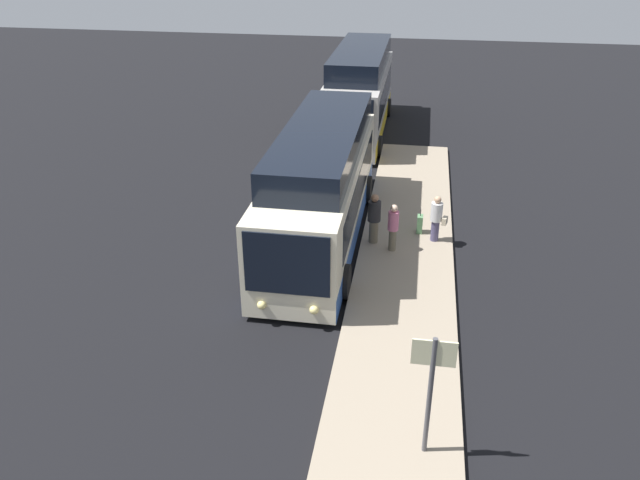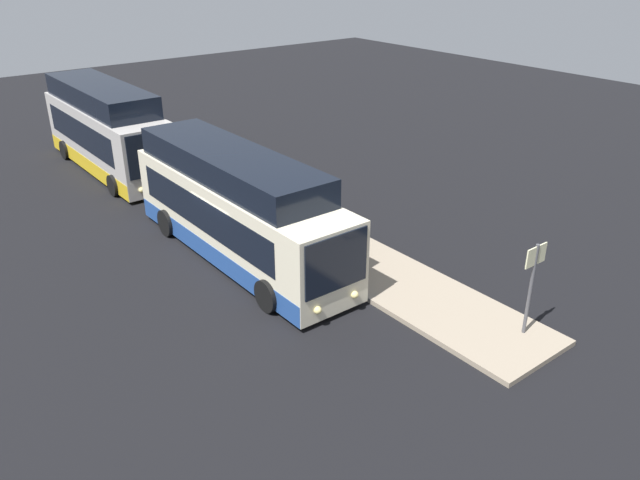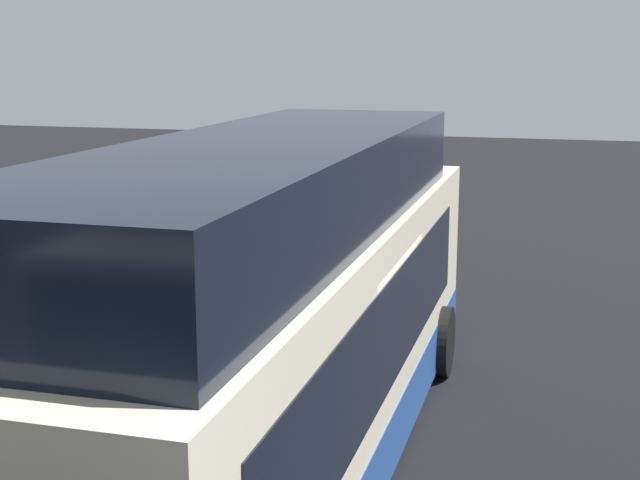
{
  "view_description": "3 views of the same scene",
  "coord_description": "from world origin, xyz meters",
  "px_view_note": "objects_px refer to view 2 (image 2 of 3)",
  "views": [
    {
      "loc": [
        18.21,
        3.21,
        9.65
      ],
      "look_at": [
        3.42,
        0.78,
        1.87
      ],
      "focal_mm": 35.0,
      "sensor_mm": 36.0,
      "label": 1
    },
    {
      "loc": [
        16.85,
        -9.74,
        10.05
      ],
      "look_at": [
        3.42,
        0.78,
        1.87
      ],
      "focal_mm": 35.0,
      "sensor_mm": 36.0,
      "label": 2
    },
    {
      "loc": [
        -9.07,
        -2.71,
        4.64
      ],
      "look_at": [
        3.42,
        0.78,
        1.87
      ],
      "focal_mm": 50.0,
      "sensor_mm": 36.0,
      "label": 3
    }
  ],
  "objects_px": {
    "bus_second": "(108,133)",
    "passenger_boarding": "(288,219)",
    "sign_post": "(533,276)",
    "bus_lead": "(238,212)",
    "suitcase": "(305,216)",
    "passenger_waiting": "(310,220)",
    "passenger_with_bags": "(324,204)"
  },
  "relations": [
    {
      "from": "bus_lead",
      "to": "bus_second",
      "type": "distance_m",
      "value": 11.84
    },
    {
      "from": "passenger_waiting",
      "to": "passenger_with_bags",
      "type": "height_order",
      "value": "passenger_waiting"
    },
    {
      "from": "passenger_waiting",
      "to": "sign_post",
      "type": "distance_m",
      "value": 8.51
    },
    {
      "from": "passenger_boarding",
      "to": "passenger_with_bags",
      "type": "xyz_separation_m",
      "value": [
        -0.44,
        2.0,
        -0.07
      ]
    },
    {
      "from": "bus_lead",
      "to": "sign_post",
      "type": "xyz_separation_m",
      "value": [
        9.25,
        3.6,
        0.26
      ]
    },
    {
      "from": "bus_lead",
      "to": "suitcase",
      "type": "xyz_separation_m",
      "value": [
        -0.54,
        3.29,
        -1.22
      ]
    },
    {
      "from": "bus_second",
      "to": "passenger_boarding",
      "type": "distance_m",
      "value": 12.4
    },
    {
      "from": "passenger_boarding",
      "to": "suitcase",
      "type": "height_order",
      "value": "passenger_boarding"
    },
    {
      "from": "bus_second",
      "to": "passenger_waiting",
      "type": "relative_size",
      "value": 6.45
    },
    {
      "from": "sign_post",
      "to": "bus_second",
      "type": "bearing_deg",
      "value": -170.3
    },
    {
      "from": "bus_lead",
      "to": "passenger_boarding",
      "type": "bearing_deg",
      "value": 77.37
    },
    {
      "from": "bus_second",
      "to": "passenger_boarding",
      "type": "height_order",
      "value": "bus_second"
    },
    {
      "from": "bus_second",
      "to": "sign_post",
      "type": "xyz_separation_m",
      "value": [
        21.08,
        3.6,
        0.13
      ]
    },
    {
      "from": "passenger_with_bags",
      "to": "suitcase",
      "type": "distance_m",
      "value": 0.89
    },
    {
      "from": "passenger_boarding",
      "to": "passenger_waiting",
      "type": "xyz_separation_m",
      "value": [
        0.46,
        0.64,
        -0.04
      ]
    },
    {
      "from": "passenger_boarding",
      "to": "sign_post",
      "type": "xyz_separation_m",
      "value": [
        8.84,
        1.8,
        0.89
      ]
    },
    {
      "from": "passenger_waiting",
      "to": "sign_post",
      "type": "relative_size",
      "value": 0.58
    },
    {
      "from": "bus_lead",
      "to": "suitcase",
      "type": "relative_size",
      "value": 12.45
    },
    {
      "from": "passenger_boarding",
      "to": "suitcase",
      "type": "distance_m",
      "value": 1.85
    },
    {
      "from": "passenger_boarding",
      "to": "sign_post",
      "type": "relative_size",
      "value": 0.62
    },
    {
      "from": "bus_second",
      "to": "sign_post",
      "type": "distance_m",
      "value": 21.39
    },
    {
      "from": "bus_lead",
      "to": "passenger_waiting",
      "type": "height_order",
      "value": "bus_lead"
    },
    {
      "from": "bus_second",
      "to": "passenger_boarding",
      "type": "bearing_deg",
      "value": 8.4
    },
    {
      "from": "suitcase",
      "to": "passenger_waiting",
      "type": "bearing_deg",
      "value": -30.83
    },
    {
      "from": "passenger_waiting",
      "to": "passenger_boarding",
      "type": "bearing_deg",
      "value": 138.63
    },
    {
      "from": "bus_lead",
      "to": "suitcase",
      "type": "distance_m",
      "value": 3.55
    },
    {
      "from": "bus_lead",
      "to": "bus_second",
      "type": "xyz_separation_m",
      "value": [
        -11.84,
        0.0,
        0.13
      ]
    },
    {
      "from": "bus_second",
      "to": "passenger_with_bags",
      "type": "distance_m",
      "value": 12.43
    },
    {
      "from": "bus_second",
      "to": "suitcase",
      "type": "bearing_deg",
      "value": 16.23
    },
    {
      "from": "bus_lead",
      "to": "sign_post",
      "type": "height_order",
      "value": "bus_lead"
    },
    {
      "from": "suitcase",
      "to": "sign_post",
      "type": "height_order",
      "value": "sign_post"
    },
    {
      "from": "bus_lead",
      "to": "suitcase",
      "type": "height_order",
      "value": "bus_lead"
    }
  ]
}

